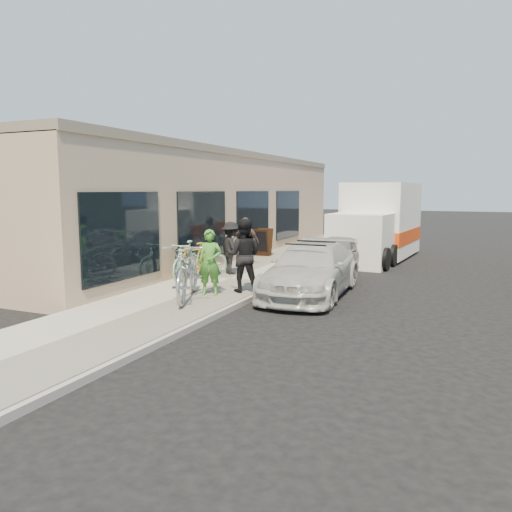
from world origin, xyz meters
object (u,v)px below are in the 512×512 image
(sedan_white, at_px, (311,270))
(tandem_bike, at_px, (188,271))
(man_standing, at_px, (244,255))
(cruiser_bike_a, at_px, (186,261))
(sandwich_board, at_px, (263,242))
(moving_truck, at_px, (378,225))
(bystander_b, at_px, (245,241))
(woman_rider, at_px, (210,262))
(sedan_silver, at_px, (338,253))
(bystander_a, at_px, (231,248))
(bike_rack, at_px, (179,261))
(cruiser_bike_c, at_px, (194,260))
(cruiser_bike_b, at_px, (203,260))

(sedan_white, distance_m, tandem_bike, 3.28)
(man_standing, relative_size, cruiser_bike_a, 1.00)
(sandwich_board, relative_size, moving_truck, 0.17)
(bystander_b, bearing_deg, woman_rider, -82.85)
(sedan_white, bearing_deg, woman_rider, -144.53)
(sedan_silver, distance_m, cruiser_bike_a, 5.39)
(sedan_white, xyz_separation_m, bystander_a, (-3.02, 1.36, 0.29))
(bike_rack, height_order, sedan_white, sedan_white)
(woman_rider, bearing_deg, bike_rack, 126.40)
(bystander_a, bearing_deg, cruiser_bike_c, 94.47)
(cruiser_bike_b, relative_size, cruiser_bike_c, 1.03)
(woman_rider, height_order, bystander_a, woman_rider)
(sedan_white, distance_m, cruiser_bike_b, 3.79)
(sedan_white, bearing_deg, sandwich_board, 121.10)
(woman_rider, xyz_separation_m, man_standing, (0.60, 0.68, 0.12))
(moving_truck, relative_size, bystander_b, 3.81)
(cruiser_bike_a, xyz_separation_m, cruiser_bike_b, (0.03, 0.91, -0.10))
(tandem_bike, distance_m, woman_rider, 0.69)
(man_standing, bearing_deg, sedan_silver, -119.43)
(sedan_silver, bearing_deg, moving_truck, 80.76)
(sedan_silver, xyz_separation_m, cruiser_bike_c, (-3.38, -3.76, 0.05))
(sedan_silver, xyz_separation_m, tandem_bike, (-2.01, -6.32, 0.20))
(tandem_bike, distance_m, bystander_a, 3.70)
(cruiser_bike_a, xyz_separation_m, bystander_a, (0.72, 1.49, 0.25))
(cruiser_bike_c, relative_size, bystander_b, 1.04)
(sedan_white, height_order, man_standing, man_standing)
(moving_truck, distance_m, bystander_b, 5.89)
(woman_rider, bearing_deg, sedan_silver, 56.87)
(cruiser_bike_c, bearing_deg, tandem_bike, -48.68)
(sedan_white, relative_size, sedan_silver, 1.30)
(cruiser_bike_a, height_order, bystander_a, bystander_a)
(sedan_silver, distance_m, bystander_a, 3.81)
(moving_truck, distance_m, cruiser_bike_c, 8.58)
(sedan_white, xyz_separation_m, cruiser_bike_c, (-3.72, 0.28, -0.01))
(cruiser_bike_a, xyz_separation_m, cruiser_bike_c, (0.02, 0.42, -0.05))
(man_standing, bearing_deg, sedan_white, -163.65)
(sandwich_board, distance_m, man_standing, 7.08)
(cruiser_bike_b, bearing_deg, tandem_bike, -38.68)
(sedan_silver, bearing_deg, tandem_bike, -106.86)
(moving_truck, bearing_deg, man_standing, -97.41)
(cruiser_bike_a, bearing_deg, moving_truck, 53.32)
(woman_rider, relative_size, cruiser_bike_b, 0.92)
(man_standing, distance_m, cruiser_bike_c, 2.58)
(bike_rack, xyz_separation_m, bystander_a, (0.84, 1.64, 0.24))
(bystander_a, bearing_deg, moving_truck, -79.69)
(cruiser_bike_b, relative_size, bystander_a, 1.10)
(bike_rack, height_order, sandwich_board, sandwich_board)
(tandem_bike, distance_m, man_standing, 1.58)
(tandem_bike, xyz_separation_m, cruiser_bike_c, (-1.37, 2.56, -0.16))
(tandem_bike, height_order, bystander_a, bystander_a)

